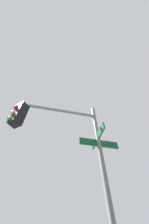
% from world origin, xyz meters
% --- Properties ---
extents(traffic_signal_near, '(2.42, 2.07, 5.35)m').
position_xyz_m(traffic_signal_near, '(-6.16, -6.66, 3.77)').
color(traffic_signal_near, slate).
rests_on(traffic_signal_near, ground_plane).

